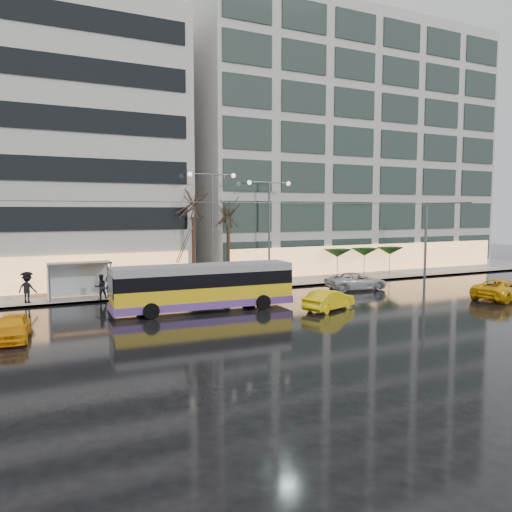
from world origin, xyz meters
TOP-DOWN VIEW (x-y plane):
  - ground at (0.00, 0.00)m, footprint 140.00×140.00m
  - sidewalk at (2.00, 14.00)m, footprint 80.00×10.00m
  - kerb at (2.00, 9.05)m, footprint 80.00×0.10m
  - building_right at (19.00, 19.00)m, footprint 32.00×14.00m
  - trolleybus at (-1.47, 3.30)m, footprint 11.37×4.61m
  - catenary at (1.00, 7.94)m, footprint 42.24×5.12m
  - bus_shelter at (-8.38, 10.69)m, footprint 4.20×1.60m
  - street_lamp_near at (2.00, 10.80)m, footprint 3.96×0.36m
  - street_lamp_far at (7.00, 10.80)m, footprint 3.96×0.36m
  - tree_a at (0.50, 11.00)m, footprint 3.20×3.20m
  - tree_b at (3.50, 11.20)m, footprint 3.20×3.20m
  - parasol_a at (14.00, 11.00)m, footprint 2.50×2.50m
  - parasol_b at (17.00, 11.00)m, footprint 2.50×2.50m
  - parasol_c at (20.00, 11.00)m, footprint 2.50×2.50m
  - taxi_a at (-12.25, 0.47)m, footprint 1.87×3.92m
  - taxi_b at (5.65, -0.00)m, footprint 4.16×2.73m
  - taxi_c at (18.83, -2.13)m, footprint 5.68×3.59m
  - sedan_silver at (12.24, 5.86)m, footprint 5.19×2.97m
  - pedestrian_a at (-6.06, 9.83)m, footprint 1.04×1.06m
  - pedestrian_b at (-6.77, 9.40)m, footprint 0.94×0.78m
  - pedestrian_c at (-11.35, 10.10)m, footprint 1.45×1.27m

SIDE VIEW (x-z plane):
  - ground at x=0.00m, z-range 0.00..0.00m
  - sidewalk at x=2.00m, z-range 0.00..0.15m
  - kerb at x=2.00m, z-range 0.00..0.15m
  - taxi_a at x=-12.25m, z-range 0.00..1.29m
  - taxi_b at x=5.65m, z-range 0.00..1.30m
  - sedan_silver at x=12.24m, z-range 0.00..1.36m
  - taxi_c at x=18.83m, z-range 0.00..1.46m
  - pedestrian_b at x=-6.77m, z-range 0.15..1.87m
  - pedestrian_c at x=-11.35m, z-range 0.23..2.34m
  - trolleybus at x=-1.47m, z-range -1.20..4.03m
  - pedestrian_a at x=-6.06m, z-range 0.47..2.66m
  - bus_shelter at x=-8.38m, z-range 0.71..3.22m
  - parasol_a at x=14.00m, z-range 1.12..3.77m
  - parasol_b at x=17.00m, z-range 1.12..3.77m
  - parasol_c at x=20.00m, z-range 1.12..3.77m
  - catenary at x=1.00m, z-range 0.75..7.75m
  - street_lamp_far at x=7.00m, z-range 1.45..9.98m
  - street_lamp_near at x=2.00m, z-range 1.48..10.51m
  - tree_b at x=3.50m, z-range 2.55..10.25m
  - tree_a at x=0.50m, z-range 2.89..11.29m
  - building_right at x=19.00m, z-range 0.15..25.15m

